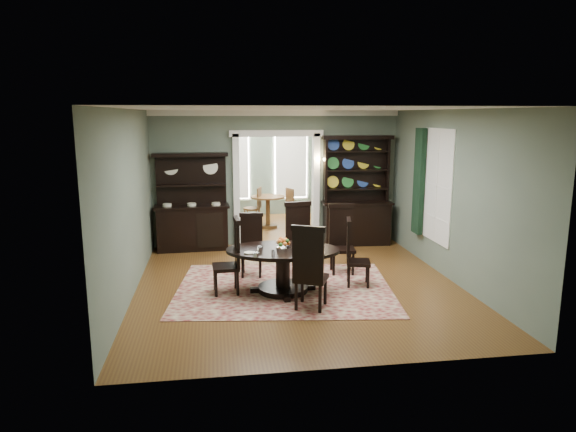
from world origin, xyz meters
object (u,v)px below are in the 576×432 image
Objects in this scene: sideboard at (192,216)px; welsh_dresser at (356,205)px; dining_table at (283,262)px; parlor_table at (268,207)px.

welsh_dresser is (3.67, -0.02, 0.15)m from sideboard.
sideboard is at bearing 126.16° from dining_table.
dining_table is at bearing -93.31° from parlor_table.
dining_table is at bearing -121.56° from welsh_dresser.
sideboard reaches higher than dining_table.
dining_table is 3.69m from welsh_dresser.
welsh_dresser reaches higher than parlor_table.
sideboard is at bearing -177.13° from welsh_dresser.
parlor_table is at bearing 44.75° from sideboard.
dining_table is 0.83× the size of welsh_dresser.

